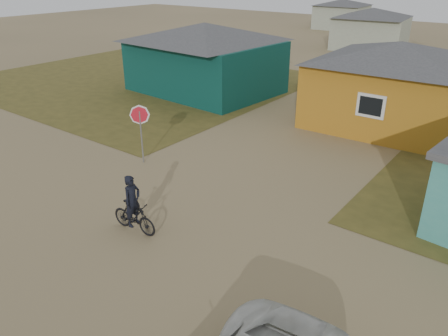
# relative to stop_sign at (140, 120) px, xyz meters

# --- Properties ---
(ground) EXTENTS (120.00, 120.00, 0.00)m
(ground) POSITION_rel_stop_sign_xyz_m (3.62, -3.77, -1.71)
(ground) COLOR #8E7952
(grass_nw) EXTENTS (20.00, 18.00, 0.00)m
(grass_nw) POSITION_rel_stop_sign_xyz_m (-10.38, 9.23, -1.70)
(grass_nw) COLOR brown
(grass_nw) RESTS_ON ground
(house_teal) EXTENTS (8.93, 7.08, 4.00)m
(house_teal) POSITION_rel_stop_sign_xyz_m (-4.88, 9.73, 0.35)
(house_teal) COLOR #09342E
(house_teal) RESTS_ON ground
(house_yellow) EXTENTS (7.72, 6.76, 3.90)m
(house_yellow) POSITION_rel_stop_sign_xyz_m (6.12, 10.23, 0.30)
(house_yellow) COLOR #B2741B
(house_yellow) RESTS_ON ground
(house_pale_west) EXTENTS (7.04, 6.15, 3.60)m
(house_pale_west) POSITION_rel_stop_sign_xyz_m (-2.38, 30.23, 0.15)
(house_pale_west) COLOR #99A089
(house_pale_west) RESTS_ON ground
(house_pale_north) EXTENTS (6.28, 5.81, 3.40)m
(house_pale_north) POSITION_rel_stop_sign_xyz_m (-10.38, 42.23, 0.05)
(house_pale_north) COLOR #99A089
(house_pale_north) RESTS_ON ground
(stop_sign) EXTENTS (0.72, 0.31, 2.30)m
(stop_sign) POSITION_rel_stop_sign_xyz_m (0.00, 0.00, 0.00)
(stop_sign) COLOR gray
(stop_sign) RESTS_ON ground
(cyclist) EXTENTS (1.58, 0.58, 1.75)m
(cyclist) POSITION_rel_stop_sign_xyz_m (3.39, -3.51, -1.07)
(cyclist) COLOR black
(cyclist) RESTS_ON ground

